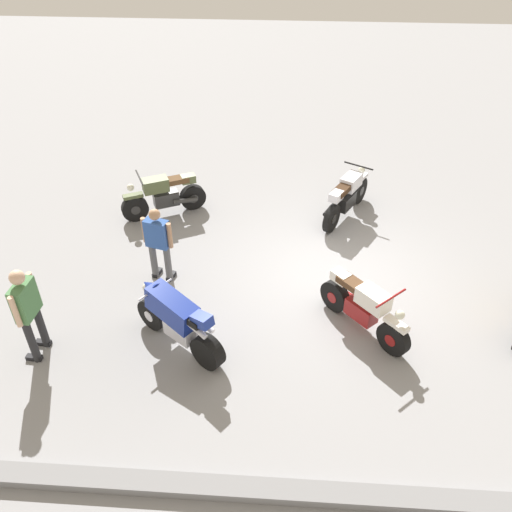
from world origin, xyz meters
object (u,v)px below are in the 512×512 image
Objects in this scene: motorcycle_olive_vintage at (164,196)px; motorcycle_blue_sportbike at (177,319)px; motorcycle_cream_vintage at (364,308)px; motorcycle_silver_cruiser at (346,196)px; person_in_blue_shirt at (158,241)px; person_in_green_shirt at (27,308)px.

motorcycle_blue_sportbike is at bearing 78.98° from motorcycle_olive_vintage.
motorcycle_cream_vintage is at bearing -132.55° from motorcycle_blue_sportbike.
motorcycle_olive_vintage is 0.97× the size of motorcycle_silver_cruiser.
motorcycle_silver_cruiser is at bearing -39.58° from person_in_blue_shirt.
motorcycle_blue_sportbike is at bearing -167.67° from person_in_green_shirt.
motorcycle_silver_cruiser is 4.49m from person_in_blue_shirt.
motorcycle_cream_vintage is 0.93× the size of motorcycle_blue_sportbike.
motorcycle_olive_vintage is at bearing -171.80° from motorcycle_cream_vintage.
motorcycle_cream_vintage is 3.96m from person_in_blue_shirt.
motorcycle_cream_vintage is 5.48m from person_in_green_shirt.
motorcycle_blue_sportbike reaches higher than motorcycle_olive_vintage.
motorcycle_blue_sportbike reaches higher than motorcycle_cream_vintage.
person_in_green_shirt is (1.61, 2.08, 0.11)m from person_in_blue_shirt.
person_in_blue_shirt is at bearing 74.25° from motorcycle_olive_vintage.
motorcycle_olive_vintage is 4.19m from motorcycle_blue_sportbike.
person_in_blue_shirt reaches higher than motorcycle_olive_vintage.
motorcycle_cream_vintage is 0.89× the size of person_in_green_shirt.
motorcycle_blue_sportbike is 2.33m from person_in_green_shirt.
motorcycle_cream_vintage is at bearing -166.13° from person_in_green_shirt.
motorcycle_cream_vintage is at bearing -149.77° from motorcycle_silver_cruiser.
motorcycle_blue_sportbike is (3.11, 0.59, 0.11)m from motorcycle_cream_vintage.
motorcycle_silver_cruiser is at bearing -135.24° from person_in_green_shirt.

